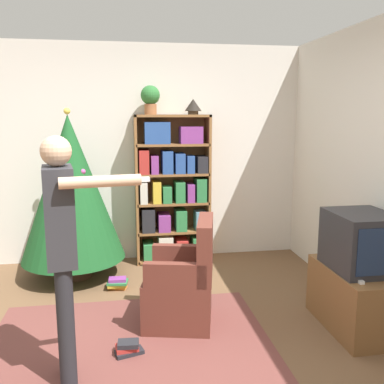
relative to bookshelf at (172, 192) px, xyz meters
name	(u,v)px	position (x,y,z in m)	size (l,w,h in m)	color
ground_plane	(153,358)	(-0.39, -2.11, -0.86)	(14.00, 14.00, 0.00)	brown
wall_back	(138,154)	(-0.39, 0.23, 0.44)	(8.00, 0.10, 2.60)	silver
area_rug	(130,347)	(-0.55, -1.95, -0.86)	(2.21, 1.74, 0.01)	brown
bookshelf	(172,192)	(0.00, 0.00, 0.00)	(0.89, 0.30, 1.77)	brown
tv_stand	(356,298)	(1.33, -1.92, -0.60)	(0.50, 0.85, 0.52)	brown
television	(361,241)	(1.33, -1.92, -0.11)	(0.47, 0.56, 0.47)	#28282D
game_remote	(358,280)	(1.18, -2.17, -0.33)	(0.04, 0.12, 0.02)	white
christmas_tree	(71,189)	(-1.13, -0.36, 0.13)	(1.11, 1.11, 1.84)	#4C3323
armchair	(183,287)	(-0.09, -1.60, -0.54)	(0.68, 0.67, 0.92)	brown
standing_person	(63,241)	(-0.96, -2.30, 0.12)	(0.68, 0.46, 1.65)	#232328
potted_plant	(150,98)	(-0.24, 0.01, 1.10)	(0.22, 0.22, 0.33)	#935B38
table_lamp	(193,106)	(0.25, 0.01, 1.01)	(0.20, 0.20, 0.18)	#473828
book_pile_near_tree	(117,283)	(-0.67, -0.78, -0.80)	(0.22, 0.19, 0.12)	orange
book_pile_by_chair	(128,348)	(-0.57, -2.04, -0.81)	(0.23, 0.16, 0.10)	#232328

